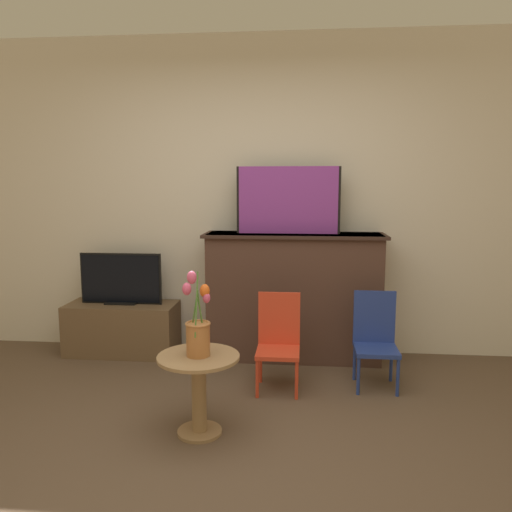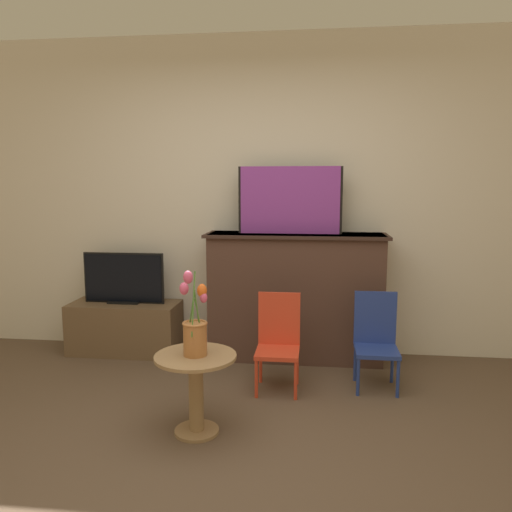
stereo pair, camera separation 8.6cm
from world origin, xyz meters
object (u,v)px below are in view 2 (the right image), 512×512
at_px(chair_blue, 376,337).
at_px(vase_tulips, 195,329).
at_px(painting, 290,200).
at_px(tv_monitor, 124,279).
at_px(chair_red, 278,339).

bearing_deg(chair_blue, vase_tulips, -143.30).
height_order(painting, vase_tulips, painting).
relative_size(tv_monitor, chair_red, 1.03).
relative_size(painting, chair_blue, 1.24).
relative_size(painting, tv_monitor, 1.20).
distance_m(chair_blue, vase_tulips, 1.43).
bearing_deg(vase_tulips, painting, 71.08).
distance_m(chair_red, chair_blue, 0.71).
bearing_deg(vase_tulips, tv_monitor, 125.57).
distance_m(painting, chair_red, 1.16).
relative_size(tv_monitor, chair_blue, 1.03).
xyz_separation_m(painting, chair_blue, (0.66, -0.53, -0.97)).
xyz_separation_m(tv_monitor, chair_blue, (2.08, -0.50, -0.29)).
height_order(tv_monitor, vase_tulips, vase_tulips).
height_order(chair_red, vase_tulips, vase_tulips).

